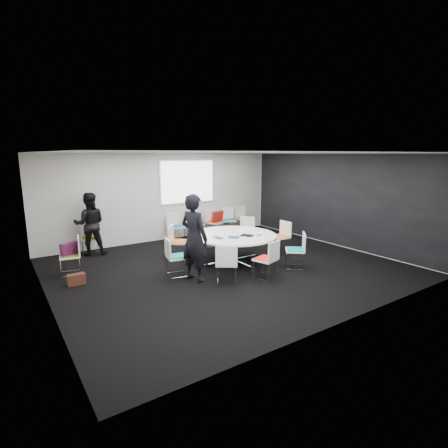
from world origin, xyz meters
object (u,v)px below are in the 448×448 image
chair_back_d (229,225)px  chair_back_e (243,223)px  chair_spare_left (71,263)px  chair_ring_h (295,257)px  chair_ring_d (178,248)px  laptop (220,237)px  maroon_bag (69,249)px  person_back (90,224)px  brown_bag (76,279)px  person_main (194,238)px  chair_back_a (176,232)px  chair_back_c (214,227)px  chair_ring_a (280,243)px  chair_ring_e (177,264)px  chair_person_back (90,244)px  chair_ring_b (246,237)px  conference_table (233,242)px  chair_back_b (195,230)px  chair_ring_c (202,240)px  chair_ring_g (266,267)px  chair_ring_f (227,271)px  cup (233,230)px

chair_back_d → chair_back_e: size_ratio=1.00×
chair_spare_left → chair_ring_h: bearing=-108.8°
chair_ring_d → chair_spare_left: same height
laptop → maroon_bag: 3.52m
person_back → brown_bag: bearing=84.1°
chair_back_e → person_main: bearing=45.7°
chair_back_a → chair_back_e: size_ratio=1.00×
chair_ring_d → chair_back_c: same height
chair_ring_a → brown_bag: chair_ring_a is taller
maroon_bag → brown_bag: bearing=-92.8°
chair_ring_e → brown_bag: (-2.05, 0.68, -0.16)m
laptop → brown_bag: (-3.26, 0.65, -0.62)m
chair_ring_d → brown_bag: 2.77m
chair_ring_e → chair_person_back: 3.28m
chair_back_c → chair_ring_a: bearing=89.2°
chair_ring_e → chair_back_e: bearing=136.5°
chair_ring_b → maroon_bag: size_ratio=2.20×
conference_table → chair_back_c: chair_back_c is taller
chair_spare_left → chair_ring_e: bearing=-116.3°
chair_back_b → chair_back_e: 2.02m
brown_bag → chair_ring_b: bearing=6.3°
chair_ring_c → chair_ring_g: (-0.07, -2.96, 0.00)m
chair_ring_e → chair_back_c: size_ratio=1.00×
chair_ring_a → person_back: 5.34m
chair_ring_c → chair_ring_f: same height
chair_ring_a → chair_ring_f: (-2.65, -1.18, 0.00)m
conference_table → chair_ring_b: bearing=41.4°
conference_table → brown_bag: 3.80m
chair_ring_e → chair_back_e: 5.19m
chair_ring_h → chair_back_a: size_ratio=1.00×
person_main → laptop: size_ratio=6.35×
chair_ring_c → chair_back_b: same height
chair_ring_f → cup: 1.93m
chair_back_d → chair_spare_left: bearing=35.6°
chair_ring_a → person_main: bearing=101.9°
chair_back_d → chair_ring_a: bearing=105.0°
person_back → chair_ring_d: bearing=153.5°
chair_back_c → chair_ring_f: bearing=52.0°
laptop → brown_bag: laptop is taller
chair_ring_d → chair_back_b: size_ratio=1.00×
chair_ring_f → chair_ring_b: bearing=80.5°
person_back → brown_bag: 2.48m
chair_ring_h → maroon_bag: bearing=101.9°
chair_ring_a → chair_person_back: 5.39m
conference_table → chair_back_a: chair_back_a is taller
conference_table → chair_ring_c: size_ratio=2.52×
chair_ring_a → chair_ring_f: bearing=114.7°
chair_ring_h → chair_back_b: (-0.52, 4.13, 0.00)m
chair_ring_e → laptop: size_ratio=2.89×
chair_back_a → chair_back_b: size_ratio=1.00×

